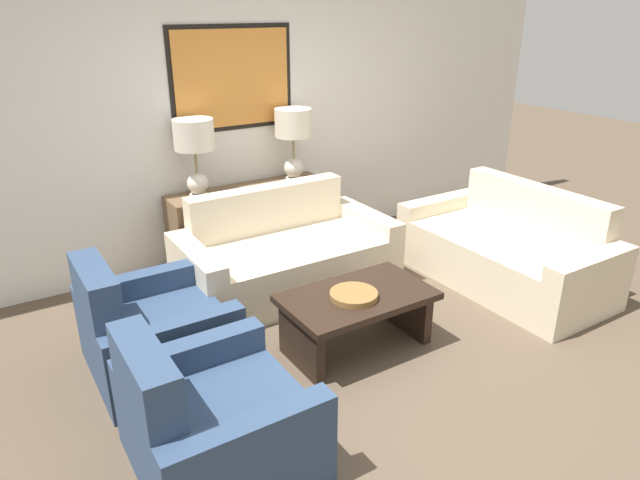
% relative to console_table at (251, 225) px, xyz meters
% --- Properties ---
extents(ground_plane, '(20.00, 20.00, 0.00)m').
position_rel_console_table_xyz_m(ground_plane, '(0.00, -2.02, -0.37)').
color(ground_plane, brown).
extents(back_wall, '(7.67, 0.12, 2.65)m').
position_rel_console_table_xyz_m(back_wall, '(0.00, 0.28, 0.96)').
color(back_wall, silver).
rests_on(back_wall, ground_plane).
extents(console_table, '(1.53, 0.40, 0.73)m').
position_rel_console_table_xyz_m(console_table, '(0.00, 0.00, 0.00)').
color(console_table, brown).
rests_on(console_table, ground_plane).
extents(table_lamp_left, '(0.35, 0.35, 0.69)m').
position_rel_console_table_xyz_m(table_lamp_left, '(-0.49, -0.00, 0.84)').
color(table_lamp_left, silver).
rests_on(table_lamp_left, console_table).
extents(table_lamp_right, '(0.35, 0.35, 0.69)m').
position_rel_console_table_xyz_m(table_lamp_right, '(0.49, -0.00, 0.84)').
color(table_lamp_right, silver).
rests_on(table_lamp_right, console_table).
extents(couch_by_back_wall, '(1.83, 0.92, 0.84)m').
position_rel_console_table_xyz_m(couch_by_back_wall, '(0.00, -0.68, -0.08)').
color(couch_by_back_wall, beige).
rests_on(couch_by_back_wall, ground_plane).
extents(couch_by_side, '(0.92, 1.83, 0.84)m').
position_rel_console_table_xyz_m(couch_by_side, '(1.71, -1.63, -0.08)').
color(couch_by_side, beige).
rests_on(couch_by_side, ground_plane).
extents(coffee_table, '(1.06, 0.63, 0.43)m').
position_rel_console_table_xyz_m(coffee_table, '(-0.04, -1.80, -0.06)').
color(coffee_table, black).
rests_on(coffee_table, ground_plane).
extents(decorative_bowl, '(0.34, 0.34, 0.04)m').
position_rel_console_table_xyz_m(decorative_bowl, '(-0.09, -1.83, 0.09)').
color(decorative_bowl, olive).
rests_on(decorative_bowl, coffee_table).
extents(armchair_near_back_wall, '(0.88, 0.92, 0.84)m').
position_rel_console_table_xyz_m(armchair_near_back_wall, '(-1.35, -1.28, -0.09)').
color(armchair_near_back_wall, navy).
rests_on(armchair_near_back_wall, ground_plane).
extents(armchair_near_camera, '(0.88, 0.92, 0.84)m').
position_rel_console_table_xyz_m(armchair_near_camera, '(-1.35, -2.32, -0.09)').
color(armchair_near_camera, navy).
rests_on(armchair_near_camera, ground_plane).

